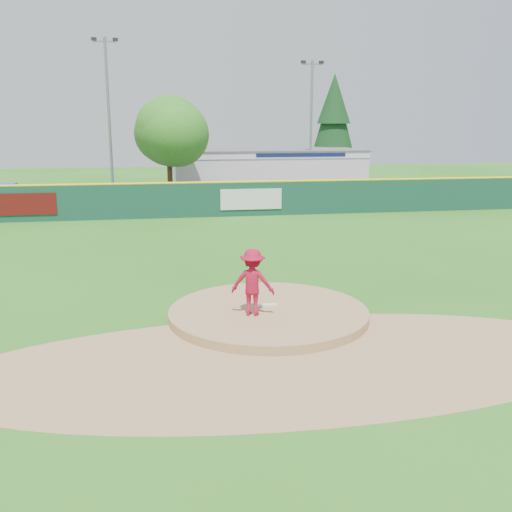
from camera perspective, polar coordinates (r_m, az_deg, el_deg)
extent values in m
plane|color=#286B19|center=(15.88, 1.24, -6.18)|extent=(120.00, 120.00, 0.00)
cylinder|color=#9E774C|center=(15.88, 1.24, -6.18)|extent=(5.50, 5.50, 0.50)
cube|color=white|center=(16.07, 1.04, -4.92)|extent=(0.60, 0.15, 0.04)
cylinder|color=#9E774C|center=(13.14, 3.79, -10.37)|extent=(15.40, 15.40, 0.01)
cube|color=#38383A|center=(42.14, -5.85, 5.80)|extent=(44.00, 16.00, 0.02)
imported|color=#A20D2C|center=(15.08, -0.34, -2.64)|extent=(1.32, 1.02, 1.79)
imported|color=white|center=(36.46, -3.97, 5.68)|extent=(4.69, 3.32, 1.19)
cube|color=silver|center=(47.69, 0.95, 8.61)|extent=(15.00, 8.00, 3.20)
cube|color=white|center=(43.67, 1.96, 10.05)|extent=(15.00, 0.06, 0.55)
cube|color=#0F194C|center=(44.08, 4.56, 10.04)|extent=(7.00, 0.03, 0.28)
cube|color=#59595B|center=(47.60, 0.96, 10.59)|extent=(15.20, 8.20, 0.12)
cube|color=#560E0C|center=(33.71, -22.36, 4.81)|extent=(3.60, 0.04, 1.20)
cube|color=silver|center=(33.34, -0.48, 5.70)|extent=(3.60, 0.04, 1.20)
cube|color=blue|center=(38.99, -23.67, 6.58)|extent=(1.07, 1.07, 0.11)
cube|color=gray|center=(39.07, -23.56, 5.38)|extent=(1.03, 1.03, 1.57)
cube|color=blue|center=(37.71, -24.06, 5.30)|extent=(0.59, 2.19, 1.51)
cube|color=#123C2F|center=(33.11, -4.76, 5.61)|extent=(40.00, 0.10, 2.00)
cylinder|color=yellow|center=(33.00, -4.79, 7.33)|extent=(40.00, 0.14, 0.14)
cylinder|color=#382314|center=(39.92, -8.57, 7.19)|extent=(0.36, 0.36, 2.60)
sphere|color=#387F23|center=(39.73, -8.73, 11.87)|extent=(5.60, 5.60, 5.60)
cylinder|color=#382314|center=(53.33, 7.61, 8.09)|extent=(0.40, 0.40, 1.60)
cone|color=#113A16|center=(53.15, 7.77, 13.20)|extent=(4.40, 4.40, 7.90)
cylinder|color=gray|center=(41.83, -14.47, 12.95)|extent=(0.20, 0.20, 11.00)
cube|color=gray|center=(42.19, -14.89, 20.02)|extent=(1.60, 0.10, 0.10)
cube|color=black|center=(42.27, -15.91, 20.16)|extent=(0.35, 0.25, 0.20)
cube|color=black|center=(42.17, -13.89, 20.29)|extent=(0.35, 0.25, 0.20)
cylinder|color=gray|center=(45.31, 5.52, 12.63)|extent=(0.20, 0.20, 10.00)
cube|color=gray|center=(45.53, 5.65, 18.55)|extent=(1.60, 0.10, 0.10)
cube|color=black|center=(45.37, 4.76, 18.78)|extent=(0.35, 0.25, 0.20)
cube|color=black|center=(45.73, 6.55, 18.70)|extent=(0.35, 0.25, 0.20)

